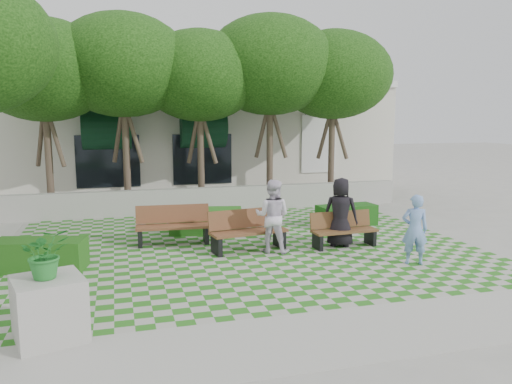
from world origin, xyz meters
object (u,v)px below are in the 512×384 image
object	(u,v)px
hedge_east	(346,215)
person_white	(272,216)
hedge_west	(40,255)
planter_front	(48,295)
bench_mid	(248,231)
person_dark	(341,212)
bench_east	(343,230)
bench_west	(173,226)
hedge_midleft	(206,221)
person_blue	(415,229)

from	to	relation	value
hedge_east	person_white	xyz separation A→B (m)	(-3.25, -2.38, 0.61)
hedge_west	planter_front	distance (m)	3.97
bench_mid	person_white	world-z (taller)	person_white
person_dark	person_white	bearing A→B (deg)	32.58
bench_east	bench_west	size ratio (longest dim) A/B	0.88
hedge_midleft	bench_east	bearing A→B (deg)	-37.61
person_white	hedge_west	bearing A→B (deg)	30.53
bench_east	planter_front	size ratio (longest dim) A/B	1.01
hedge_west	person_dark	bearing A→B (deg)	0.68
hedge_east	bench_west	bearing A→B (deg)	-171.53
bench_west	person_blue	world-z (taller)	person_blue
person_blue	person_white	world-z (taller)	person_white
hedge_west	bench_east	bearing A→B (deg)	0.24
bench_west	planter_front	distance (m)	6.03
hedge_west	person_dark	xyz separation A→B (m)	(7.49, 0.09, 0.58)
bench_mid	person_white	bearing A→B (deg)	-41.14
planter_front	hedge_midleft	bearing A→B (deg)	60.73
hedge_midleft	hedge_west	xyz separation A→B (m)	(-4.28, -2.56, -0.02)
bench_mid	hedge_midleft	xyz separation A→B (m)	(-0.71, 2.18, -0.14)
hedge_west	planter_front	size ratio (longest dim) A/B	1.13
hedge_midleft	hedge_west	world-z (taller)	hedge_midleft
planter_front	person_dark	size ratio (longest dim) A/B	0.96
hedge_midleft	planter_front	world-z (taller)	planter_front
hedge_midleft	hedge_west	size ratio (longest dim) A/B	1.06
hedge_east	bench_east	bearing A→B (deg)	-117.85
bench_west	hedge_east	world-z (taller)	bench_west
planter_front	person_dark	bearing A→B (deg)	30.29
hedge_midleft	person_dark	distance (m)	4.09
hedge_midleft	person_blue	xyz separation A→B (m)	(4.18, -4.46, 0.47)
planter_front	person_blue	distance (m)	8.05
bench_mid	person_dark	size ratio (longest dim) A/B	1.13
bench_mid	planter_front	world-z (taller)	planter_front
hedge_east	hedge_west	bearing A→B (deg)	-164.74
bench_east	person_white	distance (m)	2.06
bench_mid	hedge_west	bearing A→B (deg)	174.94
bench_mid	person_dark	bearing A→B (deg)	-15.77
bench_west	hedge_midleft	xyz separation A→B (m)	(1.08, 0.99, -0.13)
planter_front	hedge_west	bearing A→B (deg)	99.58
bench_mid	person_blue	world-z (taller)	person_blue
bench_east	hedge_midleft	size ratio (longest dim) A/B	0.85
bench_west	planter_front	world-z (taller)	planter_front
hedge_midleft	person_blue	world-z (taller)	person_blue
bench_east	hedge_east	size ratio (longest dim) A/B	0.95
hedge_west	bench_mid	bearing A→B (deg)	4.26
planter_front	person_dark	world-z (taller)	person_dark
bench_east	bench_mid	xyz separation A→B (m)	(-2.57, 0.34, 0.06)
bench_west	person_white	size ratio (longest dim) A/B	1.08
hedge_west	planter_front	bearing A→B (deg)	-80.42
person_blue	hedge_west	bearing A→B (deg)	9.44
hedge_east	person_blue	distance (m)	4.35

